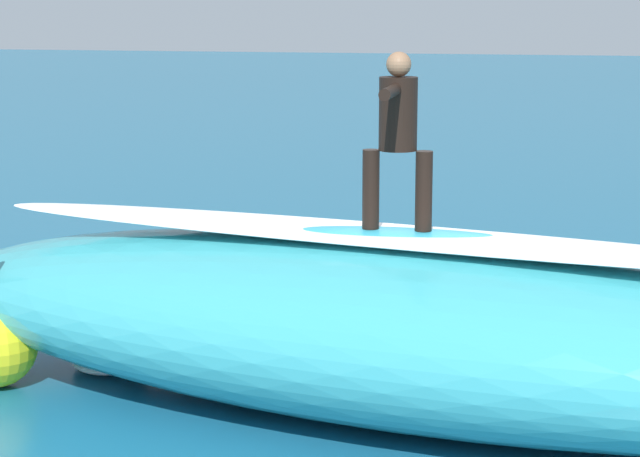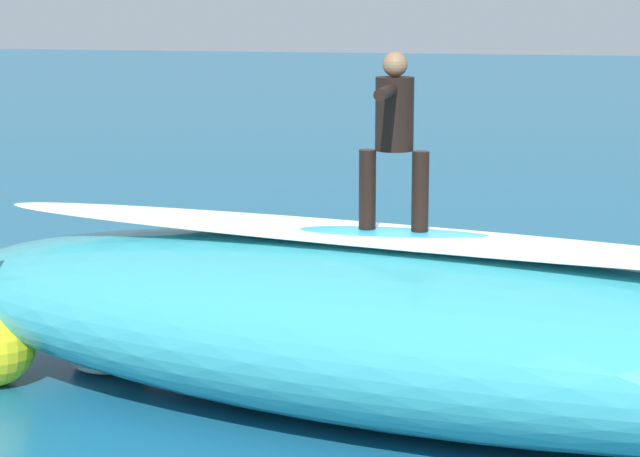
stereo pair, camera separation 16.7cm
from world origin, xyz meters
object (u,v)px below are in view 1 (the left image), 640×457
at_px(surfboard_riding, 397,235).
at_px(surfer_paddling, 257,274).
at_px(surfer_riding, 398,127).
at_px(surfboard_paddling, 267,288).

xyz_separation_m(surfboard_riding, surfer_paddling, (2.26, -3.94, -1.35)).
xyz_separation_m(surfer_riding, surfboard_paddling, (2.15, -3.99, -2.44)).
bearing_deg(surfboard_riding, surfer_riding, 76.61).
height_order(surfer_riding, surfer_paddling, surfer_riding).
distance_m(surfer_riding, surfboard_paddling, 5.14).
height_order(surfboard_riding, surfboard_paddling, surfboard_riding).
bearing_deg(surfer_paddling, surfboard_riding, -80.62).
xyz_separation_m(surfboard_riding, surfer_riding, (0.00, 0.00, 0.91)).
relative_size(surfboard_paddling, surfer_paddling, 1.28).
relative_size(surfboard_riding, surfboard_paddling, 0.96).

